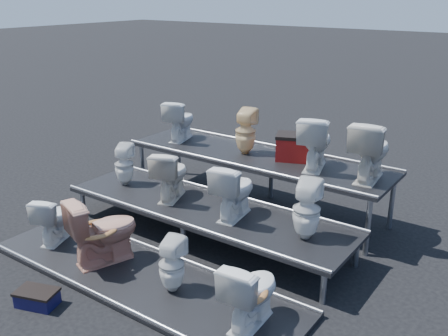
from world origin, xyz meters
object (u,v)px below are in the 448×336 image
Objects in this scene: toilet_9 at (246,131)px; toilet_10 at (315,142)px; toilet_2 at (172,265)px; red_crate at (293,148)px; toilet_0 at (55,218)px; toilet_5 at (171,174)px; toilet_7 at (307,210)px; step_stool at (37,299)px; toilet_4 at (124,164)px; toilet_11 at (370,150)px; toilet_6 at (234,190)px; toilet_8 at (180,120)px; toilet_1 at (103,230)px; toilet_3 at (251,292)px.

toilet_9 is 0.91× the size of toilet_10.
toilet_2 is 1.35× the size of red_crate.
toilet_0 is at bearing -149.92° from red_crate.
toilet_10 reaches higher than toilet_5.
toilet_7 is 0.95× the size of toilet_10.
step_stool is (-1.08, -3.77, -0.95)m from red_crate.
toilet_4 is 2.86m from toilet_10.
toilet_11 is (2.36, 1.30, 0.45)m from toilet_5.
toilet_9 is 3.80m from step_stool.
toilet_6 reaches higher than toilet_0.
toilet_5 is 1.05× the size of toilet_8.
toilet_9 is at bearing -78.44° from toilet_1.
toilet_10 reaches higher than toilet_4.
step_stool is (-1.07, -1.02, -0.30)m from toilet_2.
toilet_0 is 1.52× the size of step_stool.
step_stool is at bearing 112.87° from toilet_0.
toilet_8 is 3.27m from toilet_11.
toilet_4 is 0.77× the size of toilet_11.
toilet_10 is 1.81× the size of step_stool.
step_stool is (-1.50, -3.62, -1.17)m from toilet_10.
toilet_4 reaches higher than toilet_2.
toilet_10 reaches higher than toilet_3.
toilet_2 is at bearing 124.71° from toilet_4.
toilet_6 is (1.05, 1.30, 0.34)m from toilet_1.
toilet_10 is at bearing -175.53° from toilet_4.
toilet_10 is at bearing -100.87° from toilet_1.
toilet_1 is 1.11m from toilet_2.
toilet_3 is 2.36m from step_stool.
red_crate reaches higher than toilet_6.
toilet_2 is at bearing -2.85° from toilet_3.
toilet_11 reaches higher than toilet_5.
toilet_7 is at bearing 29.60° from step_stool.
toilet_1 is 1.16× the size of toilet_6.
toilet_9 is (0.40, 1.30, 0.39)m from toilet_5.
toilet_9 is (0.37, 2.60, 0.73)m from toilet_1.
toilet_7 is (2.08, 1.30, 0.34)m from toilet_1.
toilet_1 is at bearing 70.97° from toilet_5.
toilet_2 is 0.87× the size of toilet_6.
toilet_7 is (1.03, 0.00, -0.00)m from toilet_6.
toilet_8 is 0.88× the size of toilet_10.
toilet_5 is 1.07m from toilet_6.
toilet_6 is (2.01, 0.00, 0.05)m from toilet_4.
toilet_2 is 0.88× the size of toilet_7.
toilet_9 reaches higher than toilet_7.
toilet_6 is at bearing 159.76° from toilet_5.
toilet_3 is at bearing -160.23° from toilet_1.
toilet_4 is 3.04m from toilet_7.
toilet_7 is (2.11, 0.00, 0.01)m from toilet_5.
toilet_5 reaches higher than toilet_1.
toilet_3 is 1.05× the size of toilet_9.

